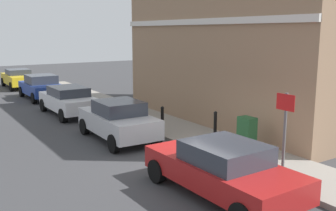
{
  "coord_description": "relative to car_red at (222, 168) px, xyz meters",
  "views": [
    {
      "loc": [
        -6.7,
        -9.13,
        4.04
      ],
      "look_at": [
        1.43,
        3.3,
        1.2
      ],
      "focal_mm": 41.64,
      "sensor_mm": 36.0,
      "label": 1
    }
  ],
  "objects": [
    {
      "name": "car_silver",
      "position": [
        0.1,
        6.02,
        0.05
      ],
      "size": [
        1.91,
        3.95,
        1.51
      ],
      "rotation": [
        0.0,
        0.0,
        1.55
      ],
      "color": "#B7B7BC",
      "rests_on": "ground"
    },
    {
      "name": "bollard_near_cabinet",
      "position": [
        2.87,
        3.7,
        -0.01
      ],
      "size": [
        0.14,
        0.14,
        1.04
      ],
      "color": "black",
      "rests_on": "sidewalk"
    },
    {
      "name": "street_sign",
      "position": [
        2.0,
        -0.18,
        0.95
      ],
      "size": [
        0.08,
        0.6,
        2.3
      ],
      "color": "#59595B",
      "rests_on": "sidewalk"
    },
    {
      "name": "car_blue",
      "position": [
        0.24,
        16.82,
        0.03
      ],
      "size": [
        1.93,
        3.98,
        1.46
      ],
      "rotation": [
        0.0,
        0.0,
        1.57
      ],
      "color": "navy",
      "rests_on": "ground"
    },
    {
      "name": "car_red",
      "position": [
        0.0,
        0.0,
        0.0
      ],
      "size": [
        2.02,
        4.35,
        1.38
      ],
      "rotation": [
        0.0,
        0.0,
        1.59
      ],
      "color": "maroon",
      "rests_on": "ground"
    },
    {
      "name": "utility_cabinet",
      "position": [
        2.77,
        1.99,
        -0.03
      ],
      "size": [
        0.46,
        0.61,
        1.15
      ],
      "color": "#1E4C28",
      "rests_on": "sidewalk"
    },
    {
      "name": "ground",
      "position": [
        0.58,
        2.22,
        -0.72
      ],
      "size": [
        80.0,
        80.0,
        0.0
      ],
      "primitive_type": "plane",
      "color": "#38383A"
    },
    {
      "name": "sidewalk",
      "position": [
        2.65,
        8.22,
        -0.64
      ],
      "size": [
        2.27,
        30.0,
        0.15
      ],
      "primitive_type": "cube",
      "color": "gray",
      "rests_on": "ground"
    },
    {
      "name": "car_white",
      "position": [
        0.06,
        11.44,
        0.02
      ],
      "size": [
        1.86,
        4.13,
        1.39
      ],
      "rotation": [
        0.0,
        0.0,
        1.58
      ],
      "color": "silver",
      "rests_on": "ground"
    },
    {
      "name": "bollard_far_kerb",
      "position": [
        1.76,
        5.55,
        -0.01
      ],
      "size": [
        0.14,
        0.14,
        1.04
      ],
      "color": "black",
      "rests_on": "sidewalk"
    },
    {
      "name": "corner_building",
      "position": [
        7.11,
        5.97,
        2.93
      ],
      "size": [
        6.77,
        11.5,
        7.29
      ],
      "color": "#937256",
      "rests_on": "ground"
    },
    {
      "name": "car_yellow",
      "position": [
        0.14,
        22.44,
        -0.0
      ],
      "size": [
        1.83,
        4.08,
        1.36
      ],
      "rotation": [
        0.0,
        0.0,
        1.56
      ],
      "color": "gold",
      "rests_on": "ground"
    }
  ]
}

